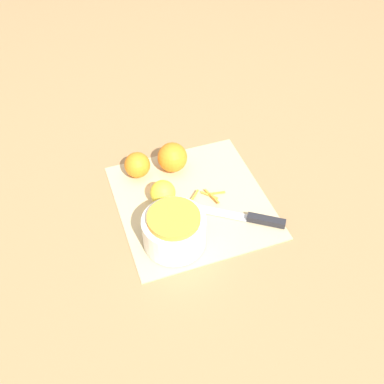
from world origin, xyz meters
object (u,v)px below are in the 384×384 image
Objects in this scene: lemon at (163,193)px; bowl_speckled at (174,229)px; orange_left at (137,165)px; orange_right at (172,157)px; knife at (253,218)px.

bowl_speckled is at bearing 174.60° from lemon.
lemon is at bearing -163.35° from orange_left.
orange_right is 0.13m from lemon.
knife is at bearing -124.97° from lemon.
knife is 0.28m from orange_right.
knife is 0.23m from lemon.
lemon reaches higher than knife.
orange_right is (0.24, 0.13, 0.03)m from knife.
knife is at bearing -90.35° from bowl_speckled.
orange_right is (-0.01, -0.10, 0.01)m from orange_left.
orange_left is at bearing 16.65° from lemon.
orange_left is 0.86× the size of orange_right.
bowl_speckled reaches higher than orange_right.
knife is at bearing -151.92° from orange_right.
orange_left reaches higher than lemon.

